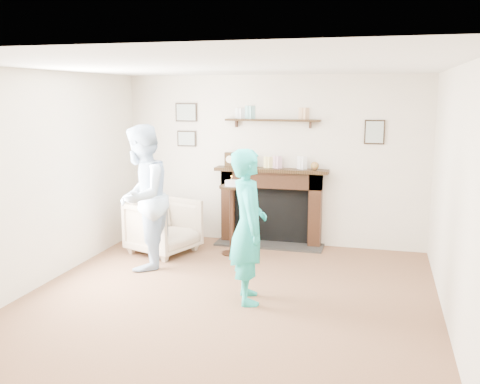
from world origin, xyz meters
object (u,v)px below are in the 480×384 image
armchair (164,252)px  woman (248,300)px  pedestal_table (232,206)px  man (144,267)px

armchair → woman: (1.59, -1.43, 0.00)m
pedestal_table → man: bearing=-137.9°
man → woman: man is taller
pedestal_table → woman: bearing=-68.3°
armchair → man: bearing=-160.1°
armchair → pedestal_table: 1.19m
armchair → man: man is taller
woman → pedestal_table: pedestal_table is taller
armchair → woman: size_ratio=0.50×
man → woman: 1.76m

